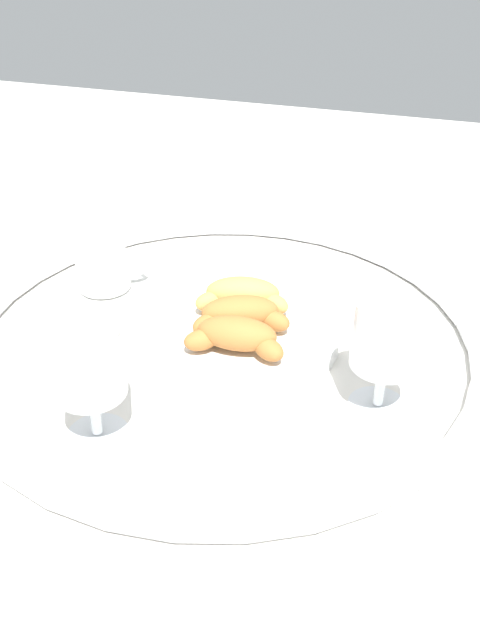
{
  "coord_description": "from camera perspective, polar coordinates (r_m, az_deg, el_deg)",
  "views": [
    {
      "loc": [
        -0.25,
        0.71,
        0.52
      ],
      "look_at": [
        -0.02,
        -0.01,
        0.03
      ],
      "focal_mm": 38.92,
      "sensor_mm": 36.0,
      "label": 1
    }
  ],
  "objects": [
    {
      "name": "juice_glass_right",
      "position": [
        0.77,
        11.95,
        -1.54
      ],
      "size": [
        0.08,
        0.08,
        0.14
      ],
      "color": "white",
      "rests_on": "ground_plane"
    },
    {
      "name": "croissant_large",
      "position": [
        0.94,
        0.21,
        2.09
      ],
      "size": [
        0.13,
        0.08,
        0.04
      ],
      "color": "#D6994C",
      "rests_on": "pastry_plate"
    },
    {
      "name": "pastry_plate",
      "position": [
        0.91,
        -0.0,
        -0.98
      ],
      "size": [
        0.26,
        0.26,
        0.02
      ],
      "color": "white",
      "rests_on": "ground_plane"
    },
    {
      "name": "croissant_small",
      "position": [
        0.89,
        0.02,
        0.46
      ],
      "size": [
        0.13,
        0.1,
        0.04
      ],
      "color": "#AD6B33",
      "rests_on": "pastry_plate"
    },
    {
      "name": "juice_glass_left",
      "position": [
        0.73,
        -12.41,
        -3.64
      ],
      "size": [
        0.08,
        0.08,
        0.14
      ],
      "color": "white",
      "rests_on": "ground_plane"
    },
    {
      "name": "table_chrome_rim",
      "position": [
        0.91,
        -1.43,
        -1.12
      ],
      "size": [
        0.68,
        0.68,
        0.02
      ],
      "primitive_type": "torus",
      "color": "silver",
      "rests_on": "ground_plane"
    },
    {
      "name": "ground_plane",
      "position": [
        0.91,
        -1.42,
        -1.74
      ],
      "size": [
        2.2,
        2.2,
        0.0
      ],
      "primitive_type": "plane",
      "color": "silver"
    },
    {
      "name": "croissant_extra",
      "position": [
        0.85,
        -0.3,
        -1.33
      ],
      "size": [
        0.14,
        0.07,
        0.04
      ],
      "color": "#AD6B33",
      "rests_on": "pastry_plate"
    },
    {
      "name": "coffee_cup_near",
      "position": [
        1.03,
        -11.05,
        3.61
      ],
      "size": [
        0.14,
        0.14,
        0.06
      ],
      "color": "white",
      "rests_on": "ground_plane"
    }
  ]
}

